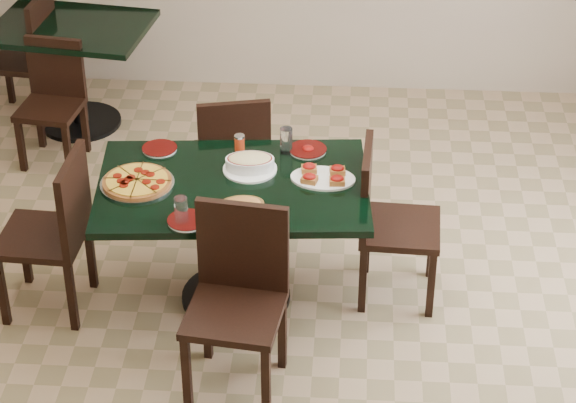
# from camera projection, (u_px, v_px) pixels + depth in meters

# --- Properties ---
(floor) EXTENTS (5.50, 5.50, 0.00)m
(floor) POSITION_uv_depth(u_px,v_px,m) (290.00, 318.00, 6.06)
(floor) COLOR #937655
(floor) RESTS_ON ground
(main_table) EXTENTS (1.46, 1.01, 0.75)m
(main_table) POSITION_uv_depth(u_px,v_px,m) (233.00, 213.00, 5.90)
(main_table) COLOR black
(main_table) RESTS_ON floor
(back_table) EXTENTS (1.11, 0.88, 0.75)m
(back_table) POSITION_uv_depth(u_px,v_px,m) (74.00, 56.00, 7.58)
(back_table) COLOR black
(back_table) RESTS_ON floor
(chair_far) EXTENTS (0.50, 0.50, 0.89)m
(chair_far) POSITION_uv_depth(u_px,v_px,m) (233.00, 154.00, 6.55)
(chair_far) COLOR black
(chair_far) RESTS_ON floor
(chair_near) EXTENTS (0.50, 0.50, 0.96)m
(chair_near) POSITION_uv_depth(u_px,v_px,m) (238.00, 289.00, 5.39)
(chair_near) COLOR black
(chair_near) RESTS_ON floor
(chair_right) EXTENTS (0.45, 0.45, 0.91)m
(chair_right) POSITION_uv_depth(u_px,v_px,m) (385.00, 215.00, 5.98)
(chair_right) COLOR black
(chair_right) RESTS_ON floor
(chair_left) EXTENTS (0.46, 0.46, 0.94)m
(chair_left) POSITION_uv_depth(u_px,v_px,m) (57.00, 226.00, 5.87)
(chair_left) COLOR black
(chair_left) RESTS_ON floor
(back_chair_near) EXTENTS (0.43, 0.43, 0.81)m
(back_chair_near) POSITION_uv_depth(u_px,v_px,m) (53.00, 95.00, 7.26)
(back_chair_near) COLOR black
(back_chair_near) RESTS_ON floor
(back_chair_left) EXTENTS (0.47, 0.47, 0.92)m
(back_chair_left) POSITION_uv_depth(u_px,v_px,m) (30.00, 51.00, 7.67)
(back_chair_left) COLOR black
(back_chair_left) RESTS_ON floor
(pepperoni_pizza) EXTENTS (0.38, 0.38, 0.04)m
(pepperoni_pizza) POSITION_uv_depth(u_px,v_px,m) (137.00, 182.00, 5.78)
(pepperoni_pizza) COLOR silver
(pepperoni_pizza) RESTS_ON main_table
(lasagna_casserole) EXTENTS (0.29, 0.29, 0.09)m
(lasagna_casserole) POSITION_uv_depth(u_px,v_px,m) (250.00, 163.00, 5.88)
(lasagna_casserole) COLOR white
(lasagna_casserole) RESTS_ON main_table
(bread_basket) EXTENTS (0.26, 0.20, 0.10)m
(bread_basket) POSITION_uv_depth(u_px,v_px,m) (241.00, 207.00, 5.54)
(bread_basket) COLOR brown
(bread_basket) RESTS_ON main_table
(bruschetta_platter) EXTENTS (0.36, 0.26, 0.05)m
(bruschetta_platter) POSITION_uv_depth(u_px,v_px,m) (323.00, 176.00, 5.82)
(bruschetta_platter) COLOR white
(bruschetta_platter) RESTS_ON main_table
(side_plate_near) EXTENTS (0.20, 0.20, 0.02)m
(side_plate_near) POSITION_uv_depth(u_px,v_px,m) (187.00, 221.00, 5.50)
(side_plate_near) COLOR white
(side_plate_near) RESTS_ON main_table
(side_plate_far_r) EXTENTS (0.20, 0.20, 0.03)m
(side_plate_far_r) POSITION_uv_depth(u_px,v_px,m) (308.00, 150.00, 6.07)
(side_plate_far_r) COLOR white
(side_plate_far_r) RESTS_ON main_table
(side_plate_far_l) EXTENTS (0.19, 0.19, 0.02)m
(side_plate_far_l) POSITION_uv_depth(u_px,v_px,m) (160.00, 149.00, 6.08)
(side_plate_far_l) COLOR white
(side_plate_far_l) RESTS_ON main_table
(napkin_setting) EXTENTS (0.17, 0.17, 0.01)m
(napkin_setting) POSITION_uv_depth(u_px,v_px,m) (212.00, 218.00, 5.52)
(napkin_setting) COLOR white
(napkin_setting) RESTS_ON main_table
(water_glass_a) EXTENTS (0.07, 0.07, 0.14)m
(water_glass_a) POSITION_uv_depth(u_px,v_px,m) (286.00, 140.00, 6.03)
(water_glass_a) COLOR white
(water_glass_a) RESTS_ON main_table
(water_glass_b) EXTENTS (0.07, 0.07, 0.14)m
(water_glass_b) POSITION_uv_depth(u_px,v_px,m) (181.00, 211.00, 5.46)
(water_glass_b) COLOR white
(water_glass_b) RESTS_ON main_table
(pepper_shaker) EXTENTS (0.06, 0.06, 0.09)m
(pepper_shaker) POSITION_uv_depth(u_px,v_px,m) (240.00, 143.00, 6.05)
(pepper_shaker) COLOR red
(pepper_shaker) RESTS_ON main_table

